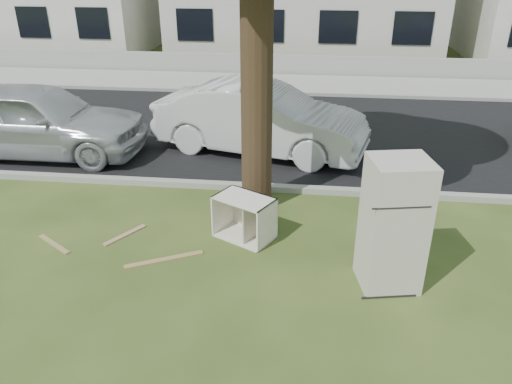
# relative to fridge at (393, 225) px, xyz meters

# --- Properties ---
(ground) EXTENTS (120.00, 120.00, 0.00)m
(ground) POSITION_rel_fridge_xyz_m (-1.69, 0.33, -0.94)
(ground) COLOR #344418
(road) EXTENTS (120.00, 7.00, 0.01)m
(road) POSITION_rel_fridge_xyz_m (-1.69, 6.33, -0.93)
(road) COLOR black
(road) RESTS_ON ground
(kerb_near) EXTENTS (120.00, 0.18, 0.12)m
(kerb_near) POSITION_rel_fridge_xyz_m (-1.69, 2.78, -0.94)
(kerb_near) COLOR gray
(kerb_near) RESTS_ON ground
(kerb_far) EXTENTS (120.00, 0.18, 0.12)m
(kerb_far) POSITION_rel_fridge_xyz_m (-1.69, 9.88, -0.94)
(kerb_far) COLOR gray
(kerb_far) RESTS_ON ground
(sidewalk) EXTENTS (120.00, 2.80, 0.01)m
(sidewalk) POSITION_rel_fridge_xyz_m (-1.69, 11.33, -0.93)
(sidewalk) COLOR gray
(sidewalk) RESTS_ON ground
(low_wall) EXTENTS (120.00, 0.15, 0.70)m
(low_wall) POSITION_rel_fridge_xyz_m (-1.69, 12.93, -0.59)
(low_wall) COLOR gray
(low_wall) RESTS_ON ground
(fridge) EXTENTS (0.90, 0.85, 1.88)m
(fridge) POSITION_rel_fridge_xyz_m (0.00, 0.00, 0.00)
(fridge) COLOR beige
(fridge) RESTS_ON ground
(cabinet) EXTENTS (1.08, 0.94, 0.72)m
(cabinet) POSITION_rel_fridge_xyz_m (-2.17, 1.00, -0.58)
(cabinet) COLOR beige
(cabinet) RESTS_ON ground
(plank_a) EXTENTS (1.12, 0.63, 0.02)m
(plank_a) POSITION_rel_fridge_xyz_m (-3.29, 0.18, -0.93)
(plank_a) COLOR olive
(plank_a) RESTS_ON ground
(plank_b) EXTENTS (0.73, 0.53, 0.02)m
(plank_b) POSITION_rel_fridge_xyz_m (-5.18, 0.41, -0.93)
(plank_b) COLOR #957C4E
(plank_b) RESTS_ON ground
(plank_c) EXTENTS (0.53, 0.74, 0.02)m
(plank_c) POSITION_rel_fridge_xyz_m (-4.14, 0.82, -0.93)
(plank_c) COLOR #A97D5E
(plank_c) RESTS_ON ground
(car_center) EXTENTS (5.07, 2.78, 1.58)m
(car_center) POSITION_rel_fridge_xyz_m (-2.31, 4.86, -0.15)
(car_center) COLOR beige
(car_center) RESTS_ON ground
(car_left) EXTENTS (4.82, 1.94, 1.64)m
(car_left) POSITION_rel_fridge_xyz_m (-7.28, 4.15, -0.12)
(car_left) COLOR #ABAEB2
(car_left) RESTS_ON ground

